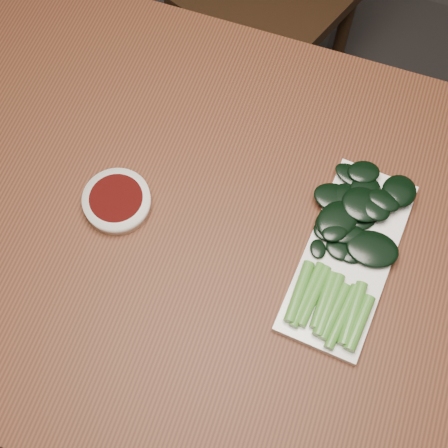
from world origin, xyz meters
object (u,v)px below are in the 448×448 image
table (222,249)px  serving_plate (348,256)px  gai_lan (349,242)px  sauce_bowl (117,201)px

table → serving_plate: (0.20, 0.02, 0.08)m
table → gai_lan: gai_lan is taller
gai_lan → sauce_bowl: bearing=-172.3°
table → sauce_bowl: 0.19m
gai_lan → table: bearing=-168.5°
serving_plate → gai_lan: size_ratio=1.00×
table → sauce_bowl: bearing=-176.5°
table → sauce_bowl: sauce_bowl is taller
sauce_bowl → serving_plate: (0.37, 0.03, -0.01)m
sauce_bowl → gai_lan: size_ratio=0.34×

